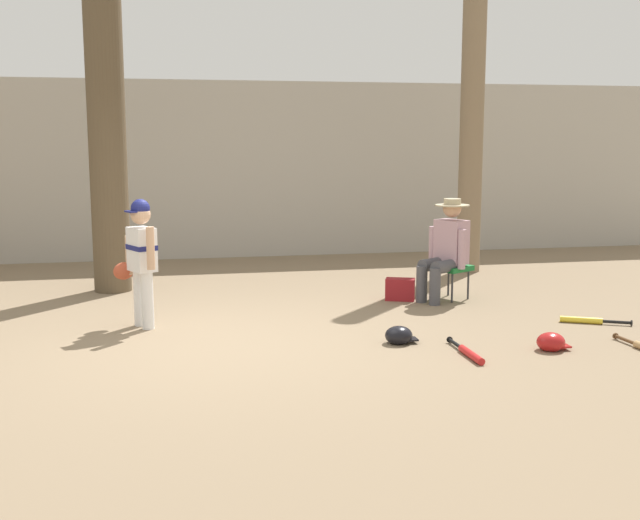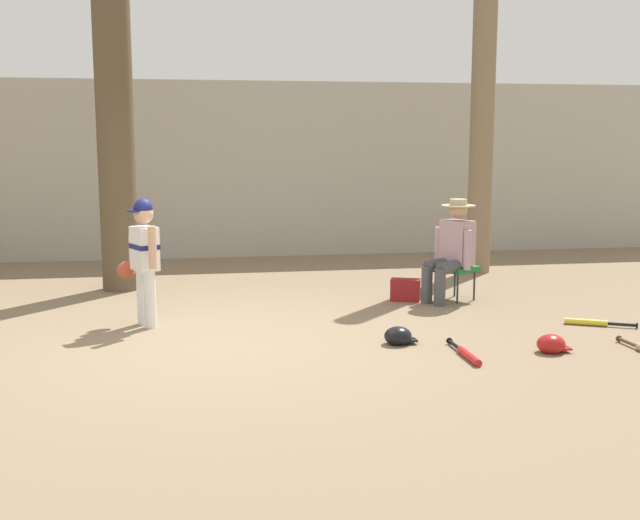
# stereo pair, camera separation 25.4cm
# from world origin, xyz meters

# --- Properties ---
(ground_plane) EXTENTS (60.00, 60.00, 0.00)m
(ground_plane) POSITION_xyz_m (0.00, 0.00, 0.00)
(ground_plane) COLOR #7F6B51
(concrete_back_wall) EXTENTS (18.00, 0.36, 2.80)m
(concrete_back_wall) POSITION_xyz_m (0.00, 5.58, 1.40)
(concrete_back_wall) COLOR #ADA89E
(concrete_back_wall) RESTS_ON ground
(tree_near_player) EXTENTS (0.71, 0.71, 4.94)m
(tree_near_player) POSITION_xyz_m (-1.11, 2.91, 2.11)
(tree_near_player) COLOR brown
(tree_near_player) RESTS_ON ground
(tree_behind_spectator) EXTENTS (0.47, 0.47, 5.03)m
(tree_behind_spectator) POSITION_xyz_m (3.84, 3.40, 2.28)
(tree_behind_spectator) COLOR #7F6B51
(tree_behind_spectator) RESTS_ON ground
(young_ballplayer) EXTENTS (0.48, 0.54, 1.31)m
(young_ballplayer) POSITION_xyz_m (-0.71, 0.85, 0.74)
(young_ballplayer) COLOR white
(young_ballplayer) RESTS_ON ground
(folding_stool) EXTENTS (0.55, 0.55, 0.41)m
(folding_stool) POSITION_xyz_m (2.87, 1.56, 0.36)
(folding_stool) COLOR #196B2D
(folding_stool) RESTS_ON ground
(seated_spectator) EXTENTS (0.66, 0.57, 1.20)m
(seated_spectator) POSITION_xyz_m (2.78, 1.51, 0.64)
(seated_spectator) COLOR #47474C
(seated_spectator) RESTS_ON ground
(handbag_beside_stool) EXTENTS (0.38, 0.29, 0.26)m
(handbag_beside_stool) POSITION_xyz_m (2.26, 1.62, 0.13)
(handbag_beside_stool) COLOR maroon
(handbag_beside_stool) RESTS_ON ground
(bat_red_barrel) EXTENTS (0.07, 0.77, 0.07)m
(bat_red_barrel) POSITION_xyz_m (2.12, -0.84, 0.03)
(bat_red_barrel) COLOR red
(bat_red_barrel) RESTS_ON ground
(bat_yellow_trainer) EXTENTS (0.66, 0.37, 0.07)m
(bat_yellow_trainer) POSITION_xyz_m (3.80, 0.09, 0.03)
(bat_yellow_trainer) COLOR yellow
(bat_yellow_trainer) RESTS_ON ground
(batting_helmet_black) EXTENTS (0.31, 0.24, 0.18)m
(batting_helmet_black) POSITION_xyz_m (1.66, -0.29, 0.08)
(batting_helmet_black) COLOR black
(batting_helmet_black) RESTS_ON ground
(batting_helmet_red) EXTENTS (0.31, 0.24, 0.18)m
(batting_helmet_red) POSITION_xyz_m (2.93, -0.79, 0.08)
(batting_helmet_red) COLOR #A81919
(batting_helmet_red) RESTS_ON ground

